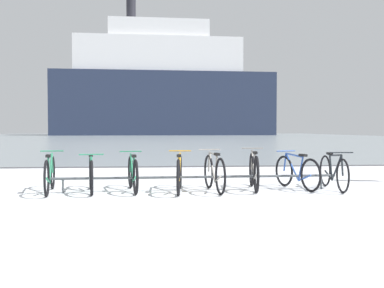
# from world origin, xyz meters

# --- Properties ---
(ground) EXTENTS (80.00, 132.00, 0.08)m
(ground) POSITION_xyz_m (0.00, 53.90, -0.04)
(ground) COLOR white
(bike_rack) EXTENTS (5.86, 0.27, 0.31)m
(bike_rack) POSITION_xyz_m (-0.09, 4.25, 0.27)
(bike_rack) COLOR #4C5156
(bike_rack) RESTS_ON ground
(bicycle_0) EXTENTS (0.46, 1.77, 0.81)m
(bicycle_0) POSITION_xyz_m (-2.98, 4.20, 0.37)
(bicycle_0) COLOR black
(bicycle_0) RESTS_ON ground
(bicycle_1) EXTENTS (0.46, 1.67, 0.78)m
(bicycle_1) POSITION_xyz_m (-2.19, 4.23, 0.35)
(bicycle_1) COLOR black
(bicycle_1) RESTS_ON ground
(bicycle_2) EXTENTS (0.46, 1.68, 0.79)m
(bicycle_2) POSITION_xyz_m (-1.37, 4.30, 0.36)
(bicycle_2) COLOR black
(bicycle_2) RESTS_ON ground
(bicycle_3) EXTENTS (0.46, 1.79, 0.81)m
(bicycle_3) POSITION_xyz_m (-0.44, 4.13, 0.36)
(bicycle_3) COLOR black
(bicycle_3) RESTS_ON ground
(bicycle_4) EXTENTS (0.46, 1.68, 0.83)m
(bicycle_4) POSITION_xyz_m (0.26, 4.13, 0.38)
(bicycle_4) COLOR black
(bicycle_4) RESTS_ON ground
(bicycle_5) EXTENTS (0.46, 1.74, 0.85)m
(bicycle_5) POSITION_xyz_m (1.11, 4.36, 0.38)
(bicycle_5) COLOR black
(bicycle_5) RESTS_ON ground
(bicycle_6) EXTENTS (0.59, 1.59, 0.79)m
(bicycle_6) POSITION_xyz_m (2.02, 4.37, 0.36)
(bicycle_6) COLOR black
(bicycle_6) RESTS_ON ground
(bicycle_7) EXTENTS (0.46, 1.74, 0.80)m
(bicycle_7) POSITION_xyz_m (2.76, 4.23, 0.36)
(bicycle_7) COLOR black
(bicycle_7) RESTS_ON ground
(ferry_ship) EXTENTS (45.40, 12.53, 29.18)m
(ferry_ship) POSITION_xyz_m (0.26, 88.14, 9.79)
(ferry_ship) COLOR #232D47
(ferry_ship) RESTS_ON ground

